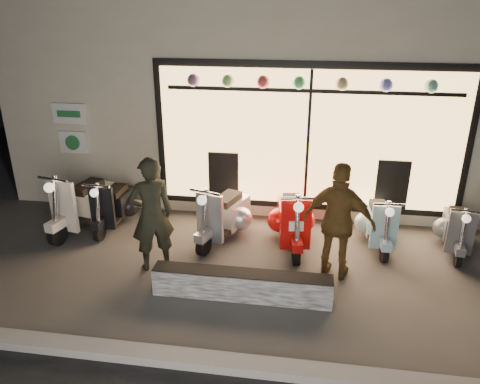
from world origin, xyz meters
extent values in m
plane|color=#383533|center=(0.00, 0.00, 0.00)|extent=(40.00, 40.00, 0.00)
cube|color=slate|center=(0.00, -2.00, 0.06)|extent=(40.00, 0.25, 0.12)
cube|color=beige|center=(0.00, 5.00, 2.00)|extent=(10.00, 6.00, 4.00)
cube|color=black|center=(0.80, 1.98, 1.55)|extent=(5.45, 0.06, 2.65)
cube|color=#FFBF6B|center=(0.80, 1.94, 1.55)|extent=(5.20, 0.04, 2.40)
cube|color=black|center=(0.80, 1.90, 2.40)|extent=(4.90, 0.06, 0.06)
cube|color=white|center=(-3.60, 1.96, 1.85)|extent=(0.65, 0.04, 0.38)
cube|color=white|center=(-3.60, 1.96, 1.30)|extent=(0.55, 0.04, 0.42)
cube|color=black|center=(0.02, -0.65, 0.20)|extent=(2.45, 0.28, 0.40)
cylinder|color=black|center=(-0.75, 0.40, 0.17)|extent=(0.21, 0.36, 0.34)
cylinder|color=black|center=(-0.43, 1.36, 0.17)|extent=(0.22, 0.37, 0.34)
cube|color=#A9AAAE|center=(-0.69, 0.60, 0.57)|extent=(0.46, 0.22, 0.83)
cube|color=#A9AAAE|center=(-0.46, 1.27, 0.38)|extent=(0.63, 0.81, 0.47)
cube|color=black|center=(-0.50, 1.17, 0.67)|extent=(0.45, 0.63, 0.12)
sphere|color=#FFF2CC|center=(-0.76, 0.39, 0.96)|extent=(0.19, 0.19, 0.15)
cylinder|color=black|center=(0.72, 0.33, 0.17)|extent=(0.15, 0.36, 0.35)
cylinder|color=black|center=(0.58, 1.35, 0.17)|extent=(0.17, 0.36, 0.35)
cube|color=#B70D0B|center=(0.69, 0.55, 0.58)|extent=(0.48, 0.14, 0.84)
cube|color=#B70D0B|center=(0.59, 1.25, 0.39)|extent=(0.53, 0.77, 0.47)
cube|color=black|center=(0.60, 1.15, 0.68)|extent=(0.37, 0.61, 0.12)
sphere|color=#FFF2CC|center=(0.72, 0.32, 0.98)|extent=(0.17, 0.17, 0.15)
cylinder|color=black|center=(-2.61, 0.61, 0.16)|extent=(0.10, 0.32, 0.32)
cylinder|color=black|center=(-2.58, 1.54, 0.16)|extent=(0.12, 0.32, 0.32)
cube|color=black|center=(-2.60, 0.81, 0.52)|extent=(0.43, 0.08, 0.76)
cube|color=black|center=(-2.58, 1.45, 0.35)|extent=(0.41, 0.66, 0.43)
cube|color=black|center=(-2.58, 1.35, 0.61)|extent=(0.28, 0.53, 0.11)
sphere|color=#FFF2CC|center=(-2.61, 0.60, 0.88)|extent=(0.14, 0.14, 0.14)
cylinder|color=black|center=(-3.23, 0.37, 0.19)|extent=(0.19, 0.39, 0.37)
cylinder|color=black|center=(-3.00, 1.43, 0.19)|extent=(0.21, 0.39, 0.37)
cube|color=beige|center=(-3.18, 0.59, 0.61)|extent=(0.51, 0.18, 0.89)
cube|color=beige|center=(-3.02, 1.32, 0.41)|extent=(0.61, 0.84, 0.50)
cube|color=black|center=(-3.04, 1.22, 0.72)|extent=(0.43, 0.66, 0.13)
sphere|color=#FFF2CC|center=(-3.24, 0.36, 1.03)|extent=(0.20, 0.20, 0.16)
cylinder|color=black|center=(2.08, 0.62, 0.15)|extent=(0.11, 0.31, 0.31)
cylinder|color=black|center=(2.02, 1.52, 0.15)|extent=(0.13, 0.31, 0.31)
cube|color=#8CB9C7|center=(2.06, 0.81, 0.51)|extent=(0.42, 0.09, 0.74)
cube|color=#8CB9C7|center=(2.03, 1.43, 0.34)|extent=(0.42, 0.65, 0.42)
cube|color=black|center=(2.03, 1.34, 0.60)|extent=(0.28, 0.52, 0.11)
sphere|color=#FFF2CC|center=(2.08, 0.61, 0.86)|extent=(0.14, 0.14, 0.14)
cylinder|color=black|center=(3.18, 0.65, 0.15)|extent=(0.13, 0.30, 0.29)
cylinder|color=black|center=(3.32, 1.50, 0.15)|extent=(0.15, 0.30, 0.29)
cube|color=#54565B|center=(3.21, 0.83, 0.48)|extent=(0.40, 0.12, 0.70)
cube|color=#54565B|center=(3.30, 1.42, 0.33)|extent=(0.45, 0.65, 0.39)
cube|color=black|center=(3.29, 1.33, 0.57)|extent=(0.31, 0.51, 0.10)
sphere|color=#FFF2CC|center=(3.18, 0.64, 0.82)|extent=(0.15, 0.15, 0.13)
imported|color=black|center=(-1.41, -0.06, 0.89)|extent=(0.77, 0.70, 1.77)
imported|color=brown|center=(1.30, 0.11, 0.88)|extent=(1.11, 0.68, 1.76)
camera|label=1|loc=(0.81, -6.00, 3.82)|focal=35.00mm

